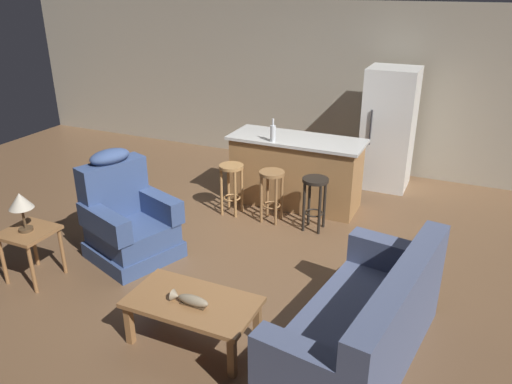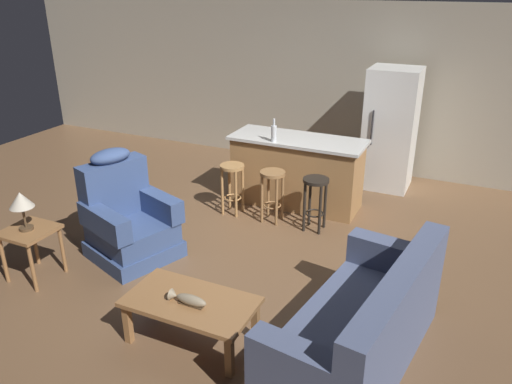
{
  "view_description": "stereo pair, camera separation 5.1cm",
  "coord_description": "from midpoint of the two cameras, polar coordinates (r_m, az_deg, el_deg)",
  "views": [
    {
      "loc": [
        2.12,
        -4.66,
        2.9
      ],
      "look_at": [
        0.06,
        -0.1,
        0.75
      ],
      "focal_mm": 35.0,
      "sensor_mm": 36.0,
      "label": 1
    },
    {
      "loc": [
        2.16,
        -4.64,
        2.9
      ],
      "look_at": [
        0.06,
        -0.1,
        0.75
      ],
      "focal_mm": 35.0,
      "sensor_mm": 36.0,
      "label": 2
    }
  ],
  "objects": [
    {
      "name": "ground_plane",
      "position": [
        5.88,
        -0.39,
        -6.28
      ],
      "size": [
        12.0,
        12.0,
        0.0
      ],
      "color": "brown"
    },
    {
      "name": "back_wall",
      "position": [
        8.22,
        8.91,
        11.76
      ],
      "size": [
        12.0,
        0.05,
        2.6
      ],
      "color": "#A89E89",
      "rests_on": "ground_plane"
    },
    {
      "name": "coffee_table",
      "position": [
        4.33,
        -7.61,
        -12.77
      ],
      "size": [
        1.1,
        0.6,
        0.42
      ],
      "color": "olive",
      "rests_on": "ground_plane"
    },
    {
      "name": "fish_figurine",
      "position": [
        4.24,
        -7.94,
        -12.11
      ],
      "size": [
        0.34,
        0.1,
        0.1
      ],
      "color": "#4C3823",
      "rests_on": "coffee_table"
    },
    {
      "name": "couch",
      "position": [
        4.19,
        11.97,
        -14.92
      ],
      "size": [
        1.11,
        2.0,
        0.94
      ],
      "rotation": [
        0.0,
        0.0,
        2.99
      ],
      "color": "#4C5675",
      "rests_on": "ground_plane"
    },
    {
      "name": "recliner_near_lamp",
      "position": [
        5.73,
        -14.73,
        -3.18
      ],
      "size": [
        1.08,
        1.08,
        1.2
      ],
      "rotation": [
        0.0,
        0.0,
        -0.35
      ],
      "color": "#384C7A",
      "rests_on": "ground_plane"
    },
    {
      "name": "end_table",
      "position": [
        5.59,
        -24.67,
        -4.9
      ],
      "size": [
        0.48,
        0.48,
        0.56
      ],
      "color": "olive",
      "rests_on": "ground_plane"
    },
    {
      "name": "table_lamp",
      "position": [
        5.43,
        -25.56,
        -1.11
      ],
      "size": [
        0.24,
        0.24,
        0.41
      ],
      "color": "#4C3823",
      "rests_on": "end_table"
    },
    {
      "name": "kitchen_island",
      "position": [
        6.81,
        4.34,
        2.37
      ],
      "size": [
        1.8,
        0.7,
        0.95
      ],
      "color": "#9E7042",
      "rests_on": "ground_plane"
    },
    {
      "name": "bar_stool_left",
      "position": [
        6.52,
        -3.04,
        1.38
      ],
      "size": [
        0.32,
        0.32,
        0.68
      ],
      "color": "#A87A47",
      "rests_on": "ground_plane"
    },
    {
      "name": "bar_stool_middle",
      "position": [
        6.3,
        1.58,
        0.58
      ],
      "size": [
        0.32,
        0.32,
        0.68
      ],
      "color": "olive",
      "rests_on": "ground_plane"
    },
    {
      "name": "bar_stool_right",
      "position": [
        6.12,
        6.5,
        -0.27
      ],
      "size": [
        0.32,
        0.32,
        0.68
      ],
      "color": "black",
      "rests_on": "ground_plane"
    },
    {
      "name": "refrigerator",
      "position": [
        7.56,
        14.72,
        7.01
      ],
      "size": [
        0.7,
        0.69,
        1.76
      ],
      "color": "white",
      "rests_on": "ground_plane"
    },
    {
      "name": "bottle_tall_green",
      "position": [
        6.46,
        1.72,
        6.77
      ],
      "size": [
        0.07,
        0.07,
        0.3
      ],
      "color": "silver",
      "rests_on": "kitchen_island"
    }
  ]
}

